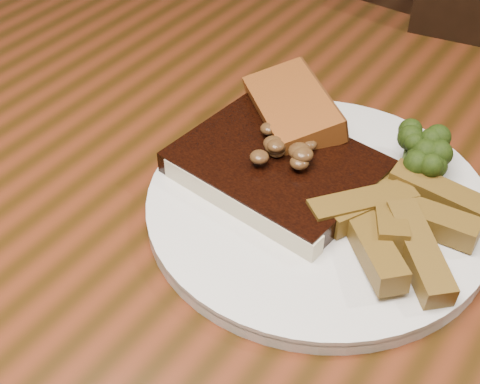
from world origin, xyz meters
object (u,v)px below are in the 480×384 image
Objects in this scene: dining_table at (228,286)px; garlic_bread at (291,125)px; plate at (318,206)px; steak at (277,168)px; potato_wedges at (398,228)px.

dining_table is 13.83× the size of garlic_bread.
steak reaches higher than plate.
garlic_bread is 0.16m from potato_wedges.
dining_table is 5.21× the size of plate.
plate is 0.05m from steak.
dining_table is at bearing -138.40° from plate.
plate is at bearing -5.49° from garlic_bread.
steak is 0.07m from garlic_bread.
potato_wedges reaches higher than plate.
plate is 2.48× the size of potato_wedges.
potato_wedges is (0.14, 0.05, 0.12)m from dining_table.
plate is 1.76× the size of steak.
dining_table is 0.13m from plate.
steak and garlic_bread have the same top height.
dining_table is 0.19m from potato_wedges.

